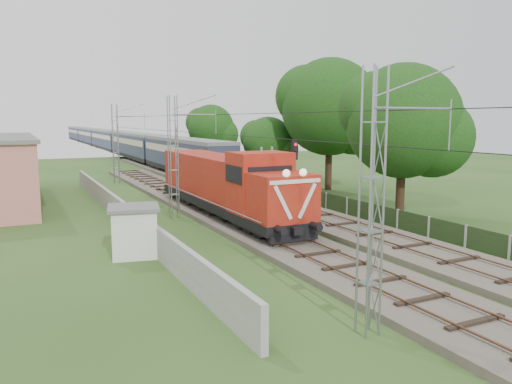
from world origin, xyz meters
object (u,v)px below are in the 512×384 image
locomotive (226,184)px  relay_hut (134,231)px  coach_rake (108,139)px  signal_post (294,167)px

locomotive → relay_hut: bearing=-139.3°
coach_rake → locomotive: bearing=-93.9°
locomotive → coach_rake: (5.00, 73.11, 0.32)m
coach_rake → signal_post: 76.34m
coach_rake → relay_hut: size_ratio=44.09×
locomotive → coach_rake: 73.28m
coach_rake → relay_hut: coach_rake is taller
coach_rake → signal_post: signal_post is taller
locomotive → signal_post: bearing=-45.0°
signal_post → coach_rake: bearing=88.7°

